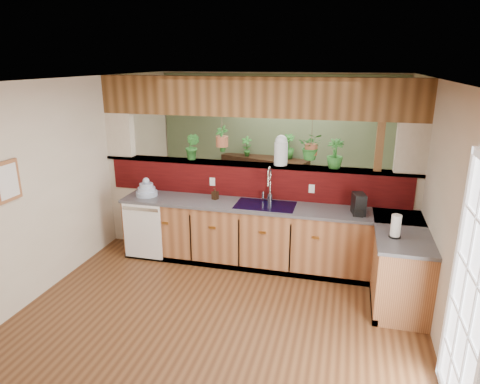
% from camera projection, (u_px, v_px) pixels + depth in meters
% --- Properties ---
extents(ground, '(4.60, 7.00, 0.01)m').
position_uv_depth(ground, '(229.00, 297.00, 5.31)').
color(ground, '#57331B').
rests_on(ground, ground).
extents(ceiling, '(4.60, 7.00, 0.01)m').
position_uv_depth(ceiling, '(227.00, 81.00, 4.54)').
color(ceiling, brown).
rests_on(ceiling, ground).
extents(wall_back, '(4.60, 0.02, 2.60)m').
position_uv_depth(wall_back, '(278.00, 143.00, 8.16)').
color(wall_back, beige).
rests_on(wall_back, ground).
extents(wall_left, '(0.02, 7.00, 2.60)m').
position_uv_depth(wall_left, '(56.00, 184.00, 5.47)').
color(wall_left, beige).
rests_on(wall_left, ground).
extents(wall_right, '(0.02, 7.00, 2.60)m').
position_uv_depth(wall_right, '(444.00, 214.00, 4.38)').
color(wall_right, beige).
rests_on(wall_right, ground).
extents(pass_through_partition, '(4.60, 0.21, 2.60)m').
position_uv_depth(pass_through_partition, '(256.00, 177.00, 6.20)').
color(pass_through_partition, beige).
rests_on(pass_through_partition, ground).
extents(pass_through_ledge, '(4.60, 0.21, 0.04)m').
position_uv_depth(pass_through_ledge, '(254.00, 165.00, 6.15)').
color(pass_through_ledge, brown).
rests_on(pass_through_ledge, ground).
extents(header_beam, '(4.60, 0.15, 0.55)m').
position_uv_depth(header_beam, '(254.00, 97.00, 5.87)').
color(header_beam, brown).
rests_on(header_beam, ground).
extents(sage_backwall, '(4.55, 0.02, 2.55)m').
position_uv_depth(sage_backwall, '(278.00, 143.00, 8.14)').
color(sage_backwall, '#596B49').
rests_on(sage_backwall, ground).
extents(countertop, '(4.14, 1.52, 0.90)m').
position_uv_depth(countertop, '(306.00, 243.00, 5.78)').
color(countertop, brown).
rests_on(countertop, ground).
extents(dishwasher, '(0.58, 0.03, 0.82)m').
position_uv_depth(dishwasher, '(142.00, 231.00, 6.14)').
color(dishwasher, white).
rests_on(dishwasher, ground).
extents(navy_sink, '(0.82, 0.50, 0.18)m').
position_uv_depth(navy_sink, '(265.00, 211.00, 5.91)').
color(navy_sink, black).
rests_on(navy_sink, countertop).
extents(french_door, '(0.06, 1.02, 2.16)m').
position_uv_depth(french_door, '(468.00, 302.00, 3.26)').
color(french_door, white).
rests_on(french_door, ground).
extents(framed_print, '(0.04, 0.35, 0.45)m').
position_uv_depth(framed_print, '(7.00, 181.00, 4.65)').
color(framed_print, brown).
rests_on(framed_print, wall_left).
extents(faucet, '(0.22, 0.23, 0.52)m').
position_uv_depth(faucet, '(269.00, 183.00, 5.94)').
color(faucet, '#B7B7B2').
rests_on(faucet, countertop).
extents(dish_stack, '(0.31, 0.31, 0.27)m').
position_uv_depth(dish_stack, '(147.00, 190.00, 6.28)').
color(dish_stack, '#A3B4D3').
rests_on(dish_stack, countertop).
extents(soap_dispenser, '(0.10, 0.10, 0.17)m').
position_uv_depth(soap_dispenser, '(215.00, 194.00, 6.11)').
color(soap_dispenser, '#352113').
rests_on(soap_dispenser, countertop).
extents(coffee_maker, '(0.15, 0.25, 0.27)m').
position_uv_depth(coffee_maker, '(359.00, 205.00, 5.50)').
color(coffee_maker, black).
rests_on(coffee_maker, countertop).
extents(paper_towel, '(0.13, 0.13, 0.28)m').
position_uv_depth(paper_towel, '(396.00, 227.00, 4.79)').
color(paper_towel, black).
rests_on(paper_towel, countertop).
extents(glass_jar, '(0.19, 0.19, 0.43)m').
position_uv_depth(glass_jar, '(281.00, 150.00, 5.99)').
color(glass_jar, silver).
rests_on(glass_jar, pass_through_ledge).
extents(ledge_plant_left, '(0.25, 0.22, 0.40)m').
position_uv_depth(ledge_plant_left, '(192.00, 147.00, 6.31)').
color(ledge_plant_left, '#266825').
rests_on(ledge_plant_left, pass_through_ledge).
extents(ledge_plant_right, '(0.25, 0.25, 0.40)m').
position_uv_depth(ledge_plant_right, '(335.00, 154.00, 5.82)').
color(ledge_plant_right, '#266825').
rests_on(ledge_plant_right, pass_through_ledge).
extents(hanging_plant_a, '(0.23, 0.19, 0.49)m').
position_uv_depth(hanging_plant_a, '(222.00, 131.00, 6.13)').
color(hanging_plant_a, brown).
rests_on(hanging_plant_a, header_beam).
extents(hanging_plant_b, '(0.34, 0.29, 0.49)m').
position_uv_depth(hanging_plant_b, '(312.00, 135.00, 5.82)').
color(hanging_plant_b, brown).
rests_on(hanging_plant_b, header_beam).
extents(shelving_console, '(1.73, 0.92, 1.12)m').
position_uv_depth(shelving_console, '(264.00, 186.00, 8.22)').
color(shelving_console, black).
rests_on(shelving_console, ground).
extents(shelf_plant_a, '(0.20, 0.14, 0.38)m').
position_uv_depth(shelf_plant_a, '(247.00, 146.00, 8.08)').
color(shelf_plant_a, '#266825').
rests_on(shelf_plant_a, shelving_console).
extents(shelf_plant_b, '(0.31, 0.31, 0.45)m').
position_uv_depth(shelf_plant_b, '(288.00, 146.00, 7.88)').
color(shelf_plant_b, '#266825').
rests_on(shelf_plant_b, shelving_console).
extents(floor_plant, '(0.90, 0.85, 0.79)m').
position_uv_depth(floor_plant, '(348.00, 214.00, 7.01)').
color(floor_plant, '#266825').
rests_on(floor_plant, ground).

